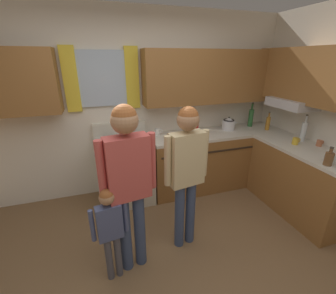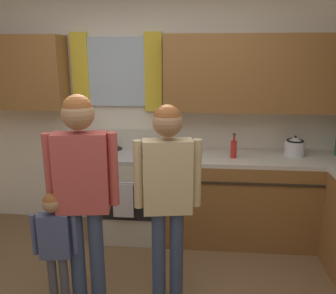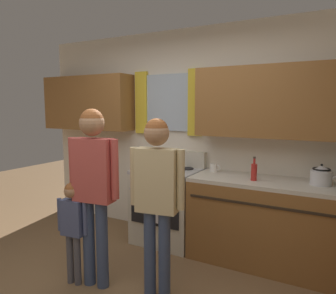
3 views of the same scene
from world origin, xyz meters
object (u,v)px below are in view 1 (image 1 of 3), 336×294
object	(u,v)px
bottle_tall_clear	(304,131)
adult_holding_child	(128,175)
bottle_wine_green	(251,117)
bottle_squat_brown	(329,158)
cup_terracotta	(320,143)
mug_mustard_yellow	(296,141)
adult_in_plaid	(187,164)
bottle_sauce_red	(196,130)
mug_ceramic_white	(158,132)
small_child	(110,225)
stove_oven	(125,170)
stovetop_kettle	(229,124)
bottle_oil_amber	(268,123)

from	to	relation	value
bottle_tall_clear	adult_holding_child	size ratio (longest dim) A/B	0.22
bottle_wine_green	bottle_squat_brown	size ratio (longest dim) A/B	1.92
bottle_wine_green	bottle_tall_clear	distance (m)	0.85
cup_terracotta	mug_mustard_yellow	xyz separation A→B (m)	(-0.25, 0.14, 0.01)
adult_in_plaid	mug_mustard_yellow	bearing A→B (deg)	9.58
bottle_sauce_red	mug_mustard_yellow	distance (m)	1.31
cup_terracotta	mug_ceramic_white	bearing A→B (deg)	149.96
bottle_sauce_red	adult_holding_child	bearing A→B (deg)	-135.73
bottle_wine_green	small_child	xyz separation A→B (m)	(-2.41, -1.38, -0.45)
bottle_wine_green	adult_holding_child	distance (m)	2.56
stove_oven	stovetop_kettle	size ratio (longest dim) A/B	4.02
bottle_oil_amber	adult_holding_child	world-z (taller)	adult_holding_child
stove_oven	bottle_sauce_red	xyz separation A→B (m)	(1.06, -0.08, 0.53)
mug_ceramic_white	small_child	distance (m)	1.68
cup_terracotta	mug_mustard_yellow	distance (m)	0.28
bottle_sauce_red	small_child	distance (m)	1.85
bottle_wine_green	mug_mustard_yellow	world-z (taller)	bottle_wine_green
stove_oven	small_child	distance (m)	1.32
bottle_sauce_red	bottle_tall_clear	size ratio (longest dim) A/B	0.67
mug_ceramic_white	cup_terracotta	distance (m)	2.16
stove_oven	cup_terracotta	size ratio (longest dim) A/B	10.11
bottle_wine_green	adult_in_plaid	distance (m)	2.00
bottle_wine_green	cup_terracotta	distance (m)	1.09
cup_terracotta	adult_in_plaid	xyz separation A→B (m)	(-1.91, -0.14, 0.04)
bottle_sauce_red	adult_in_plaid	world-z (taller)	adult_in_plaid
bottle_squat_brown	small_child	xyz separation A→B (m)	(-2.27, 0.11, -0.37)
stovetop_kettle	adult_holding_child	bearing A→B (deg)	-144.66
bottle_oil_amber	mug_mustard_yellow	distance (m)	0.66
stovetop_kettle	adult_holding_child	world-z (taller)	adult_holding_child
bottle_squat_brown	stove_oven	bearing A→B (deg)	144.91
mug_mustard_yellow	adult_in_plaid	distance (m)	1.68
bottle_oil_amber	small_child	xyz separation A→B (m)	(-2.54, -1.13, -0.40)
mug_mustard_yellow	adult_in_plaid	bearing A→B (deg)	-170.42
adult_in_plaid	small_child	size ratio (longest dim) A/B	1.61
bottle_oil_amber	stovetop_kettle	distance (m)	0.61
cup_terracotta	stove_oven	bearing A→B (deg)	158.65
bottle_sauce_red	bottle_oil_amber	xyz separation A→B (m)	(1.20, -0.07, 0.02)
adult_in_plaid	cup_terracotta	bearing A→B (deg)	4.12
bottle_sauce_red	cup_terracotta	world-z (taller)	bottle_sauce_red
bottle_oil_amber	adult_in_plaid	world-z (taller)	adult_in_plaid
bottle_oil_amber	small_child	bearing A→B (deg)	-155.99
stove_oven	bottle_squat_brown	distance (m)	2.47
stove_oven	bottle_squat_brown	xyz separation A→B (m)	(1.98, -1.39, 0.51)
bottle_oil_amber	mug_ceramic_white	xyz separation A→B (m)	(-1.72, 0.29, -0.06)
stove_oven	mug_mustard_yellow	xyz separation A→B (m)	(2.16, -0.80, 0.48)
bottle_wine_green	mug_mustard_yellow	size ratio (longest dim) A/B	3.28
stove_oven	adult_in_plaid	bearing A→B (deg)	-65.21
bottle_oil_amber	bottle_squat_brown	bearing A→B (deg)	-102.22
adult_holding_child	small_child	world-z (taller)	adult_holding_child
bottle_squat_brown	stovetop_kettle	distance (m)	1.48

